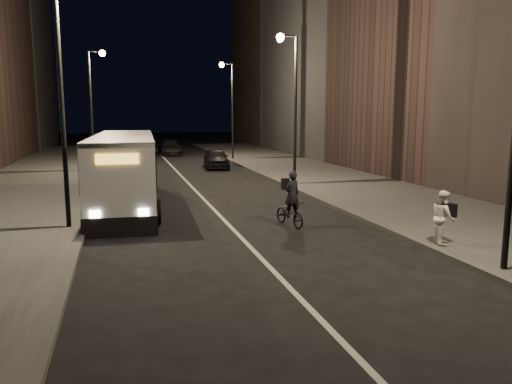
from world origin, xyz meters
TOP-DOWN VIEW (x-y plane):
  - ground at (0.00, 0.00)m, footprint 180.00×180.00m
  - sidewalk_right at (8.50, 14.00)m, footprint 7.00×70.00m
  - sidewalk_left at (-8.50, 14.00)m, footprint 7.00×70.00m
  - building_row_right at (16.00, 27.50)m, footprint 8.00×61.00m
  - streetlight_right_near at (5.33, -4.00)m, footprint 1.20×0.44m
  - streetlight_right_mid at (5.33, 12.00)m, footprint 1.20×0.44m
  - streetlight_right_far at (5.33, 28.00)m, footprint 1.20×0.44m
  - streetlight_left_near at (-5.33, 4.00)m, footprint 1.20×0.44m
  - streetlight_left_far at (-5.33, 22.00)m, footprint 1.20×0.44m
  - city_bus at (-3.60, 8.34)m, footprint 3.15×11.75m
  - cyclist_on_bicycle at (2.14, 2.68)m, footprint 1.00×1.86m
  - pedestrian_woman at (5.60, -1.42)m, footprint 0.84×0.95m
  - car_near at (3.08, 22.37)m, footprint 2.18×4.49m
  - car_mid at (-2.76, 28.38)m, footprint 2.09×4.66m
  - car_far at (0.84, 35.15)m, footprint 2.33×5.06m

SIDE VIEW (x-z plane):
  - ground at x=0.00m, z-range 0.00..0.00m
  - sidewalk_right at x=8.50m, z-range 0.00..0.16m
  - sidewalk_left at x=-8.50m, z-range 0.00..0.16m
  - cyclist_on_bicycle at x=2.14m, z-range -0.34..1.70m
  - car_far at x=0.84m, z-range 0.00..1.44m
  - car_near at x=3.08m, z-range 0.00..1.48m
  - car_mid at x=-2.76m, z-range 0.00..1.48m
  - pedestrian_woman at x=5.60m, z-range 0.16..1.80m
  - city_bus at x=-3.60m, z-range 0.14..3.28m
  - streetlight_right_near at x=5.33m, z-range 1.30..9.42m
  - streetlight_right_mid at x=5.33m, z-range 1.30..9.42m
  - streetlight_right_far at x=5.33m, z-range 1.30..9.42m
  - streetlight_left_near at x=-5.33m, z-range 1.30..9.42m
  - streetlight_left_far at x=-5.33m, z-range 1.30..9.42m
  - building_row_right at x=16.00m, z-range 0.00..21.00m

